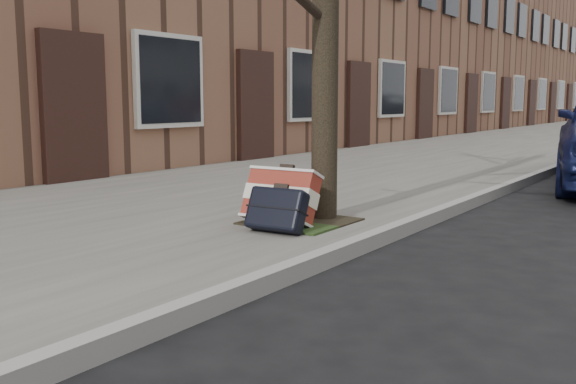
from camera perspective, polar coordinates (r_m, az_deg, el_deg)
The scene contains 6 objects.
ground at distance 3.85m, azimuth 16.58°, elevation -10.26°, with size 120.00×120.00×0.00m, color black.
near_sidewalk at distance 19.14m, azimuth 19.94°, elevation 4.23°, with size 5.00×70.00×0.12m, color slate.
house_near at distance 22.36m, azimuth 5.84°, elevation 13.99°, with size 6.80×40.00×7.00m, color brown.
dirt_patch at distance 5.72m, azimuth 1.11°, elevation -2.61°, with size 0.85×0.85×0.01m, color black.
suitcase_red at distance 5.55m, azimuth -0.65°, elevation -0.42°, with size 0.64×0.18×0.46m, color maroon.
suitcase_navy at distance 5.24m, azimuth -1.00°, elevation -1.53°, with size 0.50×0.16×0.36m, color black.
Camera 1 is at (1.09, -3.50, 1.19)m, focal length 40.00 mm.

